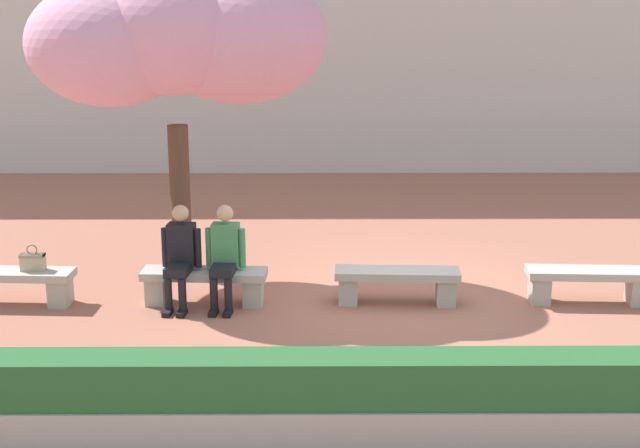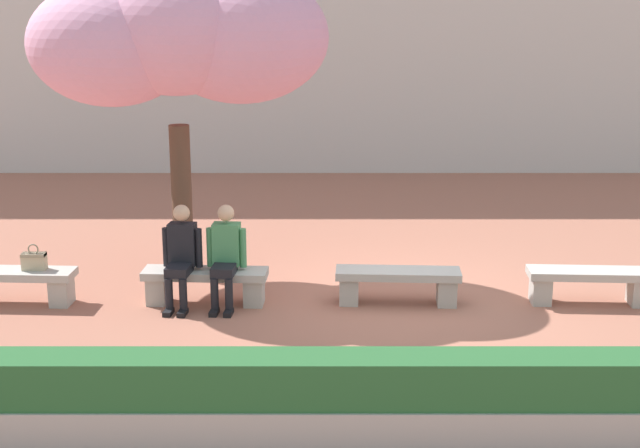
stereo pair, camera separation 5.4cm
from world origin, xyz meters
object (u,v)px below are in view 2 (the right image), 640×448
at_px(stone_bench_west_end, 12,281).
at_px(stone_bench_center, 397,281).
at_px(handbag, 33,260).
at_px(person_seated_right, 225,252).
at_px(person_seated_left, 180,252).
at_px(stone_bench_near_west, 205,281).
at_px(stone_bench_near_east, 589,281).
at_px(cherry_tree_main, 178,39).

height_order(stone_bench_west_end, stone_bench_center, same).
bearing_deg(handbag, person_seated_right, -1.52).
xyz_separation_m(stone_bench_west_end, person_seated_left, (2.17, -0.05, 0.40)).
xyz_separation_m(stone_bench_near_west, person_seated_left, (-0.29, -0.05, 0.40)).
relative_size(stone_bench_near_east, handbag, 4.73).
xyz_separation_m(stone_bench_center, stone_bench_near_east, (2.46, 0.00, 0.00)).
bearing_deg(stone_bench_center, stone_bench_west_end, 180.00).
distance_m(stone_bench_near_west, handbag, 2.19).
height_order(stone_bench_near_east, cherry_tree_main, cherry_tree_main).
bearing_deg(person_seated_right, handbag, 178.48).
xyz_separation_m(stone_bench_near_west, handbag, (-2.17, 0.01, 0.28)).
xyz_separation_m(person_seated_right, cherry_tree_main, (-0.70, 1.41, 2.56)).
bearing_deg(person_seated_right, stone_bench_near_east, 0.66).
distance_m(stone_bench_near_west, cherry_tree_main, 3.29).
bearing_deg(handbag, stone_bench_near_west, -0.30).
xyz_separation_m(stone_bench_near_west, stone_bench_near_east, (4.91, 0.00, 0.00)).
relative_size(stone_bench_west_end, stone_bench_center, 1.00).
bearing_deg(person_seated_right, stone_bench_center, 1.40).
xyz_separation_m(stone_bench_west_end, cherry_tree_main, (2.03, 1.35, 2.96)).
bearing_deg(stone_bench_west_end, handbag, 2.23).
height_order(stone_bench_near_west, stone_bench_near_east, same).
relative_size(stone_bench_west_end, person_seated_right, 1.24).
height_order(person_seated_left, person_seated_right, same).
height_order(stone_bench_near_west, stone_bench_center, same).
height_order(stone_bench_near_east, person_seated_left, person_seated_left).
bearing_deg(handbag, cherry_tree_main, 37.61).
distance_m(stone_bench_west_end, stone_bench_near_east, 7.37).
height_order(stone_bench_near_west, person_seated_right, person_seated_right).
bearing_deg(stone_bench_near_west, person_seated_right, -11.06).
relative_size(stone_bench_west_end, person_seated_left, 1.24).
height_order(stone_bench_near_west, cherry_tree_main, cherry_tree_main).
height_order(stone_bench_near_west, handbag, handbag).
relative_size(stone_bench_near_east, person_seated_right, 1.24).
bearing_deg(handbag, stone_bench_west_end, -177.77).
relative_size(stone_bench_near_west, person_seated_right, 1.24).
height_order(stone_bench_center, stone_bench_near_east, same).
bearing_deg(stone_bench_center, person_seated_left, -178.89).
bearing_deg(stone_bench_center, stone_bench_near_east, 0.00).
distance_m(stone_bench_near_west, stone_bench_near_east, 4.91).
bearing_deg(stone_bench_west_end, person_seated_right, -1.12).
distance_m(stone_bench_center, person_seated_left, 2.77).
xyz_separation_m(stone_bench_near_east, person_seated_left, (-5.20, -0.05, 0.40)).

